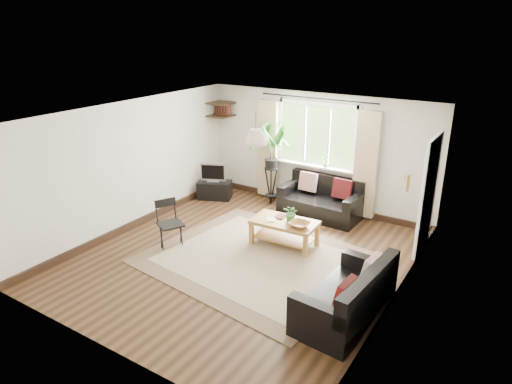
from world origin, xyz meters
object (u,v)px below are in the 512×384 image
Objects in this scene: coffee_table at (284,233)px; tv_stand at (215,190)px; sofa_right at (345,293)px; folding_chair at (171,225)px; palm_stand at (271,165)px; sofa_back at (321,199)px.

tv_stand is (-2.42, 1.18, -0.04)m from coffee_table.
sofa_right is 1.41× the size of coffee_table.
folding_chair is (-3.32, 0.30, 0.04)m from sofa_right.
sofa_right is 2.19× the size of tv_stand.
folding_chair is at bearing -94.97° from tv_stand.
palm_stand reaches higher than sofa_right.
folding_chair is (-1.62, -2.63, 0.04)m from sofa_back.
tv_stand is 2.45m from folding_chair.
sofa_back is 1.42× the size of coffee_table.
tv_stand is 0.87× the size of folding_chair.
tv_stand is at bearing -117.41° from sofa_right.
sofa_back is 0.91× the size of palm_stand.
palm_stand is (-2.89, 2.98, 0.51)m from sofa_right.
sofa_back is 3.38m from sofa_right.
palm_stand reaches higher than sofa_back.
palm_stand is at bearing 18.00° from folding_chair.
sofa_back is 1.51m from coffee_table.
palm_stand is at bearing 179.11° from sofa_back.
tv_stand is 0.41× the size of palm_stand.
sofa_back is at bearing -4.60° from folding_chair.
sofa_back is 1.92× the size of folding_chair.
sofa_back is 1.01× the size of sofa_right.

